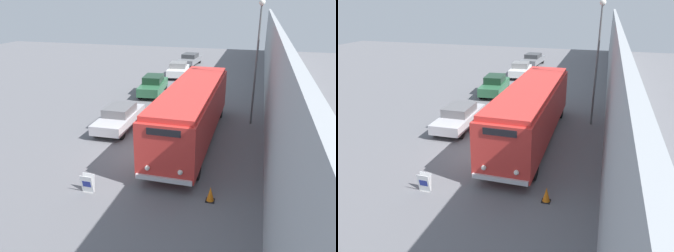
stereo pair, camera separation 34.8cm
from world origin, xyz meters
The scene contains 10 objects.
ground_plane centered at (0.00, 0.00, 0.00)m, with size 80.00×80.00×0.00m, color slate.
building_wall_right centered at (6.05, 10.00, 3.09)m, with size 0.30×60.00×6.17m.
vintage_bus centered at (1.85, 2.54, 1.80)m, with size 2.56×11.48×3.18m.
sign_board centered at (-1.19, -4.00, 0.40)m, with size 0.53×0.31×0.82m.
streetlamp centered at (5.05, 6.14, 4.80)m, with size 0.36×0.36×7.57m.
parked_car_near centered at (-2.85, 3.20, 0.73)m, with size 1.97×4.81×1.41m.
parked_car_mid centered at (-3.24, 11.25, 0.78)m, with size 2.18×4.84×1.56m.
parked_car_far centered at (-2.76, 18.19, 0.76)m, with size 2.29×4.22×1.50m.
parked_car_distant centered at (-2.92, 24.84, 0.73)m, with size 2.22×4.83×1.39m.
traffic_cone centered at (3.83, -3.28, 0.31)m, with size 0.36×0.36×0.64m.
Camera 1 is at (5.18, -14.49, 7.57)m, focal length 35.00 mm.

